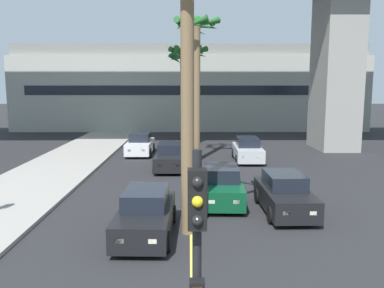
# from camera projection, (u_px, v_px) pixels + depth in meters

# --- Properties ---
(lane_stripe_center) EXTENTS (0.14, 56.00, 0.01)m
(lane_stripe_center) POSITION_uv_depth(u_px,v_px,m) (191.00, 173.00, 22.75)
(lane_stripe_center) COLOR #DBCC4C
(lane_stripe_center) RESTS_ON ground
(pier_building_backdrop) EXTENTS (38.87, 8.04, 9.32)m
(pier_building_backdrop) POSITION_uv_depth(u_px,v_px,m) (190.00, 89.00, 45.88)
(pier_building_backdrop) COLOR #ADB2A8
(pier_building_backdrop) RESTS_ON ground
(car_queue_front) EXTENTS (1.86, 4.11, 1.56)m
(car_queue_front) POSITION_uv_depth(u_px,v_px,m) (140.00, 145.00, 28.79)
(car_queue_front) COLOR white
(car_queue_front) RESTS_ON ground
(car_queue_second) EXTENTS (1.87, 4.12, 1.56)m
(car_queue_second) POSITION_uv_depth(u_px,v_px,m) (170.00, 157.00, 23.72)
(car_queue_second) COLOR black
(car_queue_second) RESTS_ON ground
(car_queue_third) EXTENTS (1.94, 4.15, 1.56)m
(car_queue_third) POSITION_uv_depth(u_px,v_px,m) (221.00, 186.00, 16.98)
(car_queue_third) COLOR #0C4728
(car_queue_third) RESTS_ON ground
(car_queue_fourth) EXTENTS (1.90, 4.14, 1.56)m
(car_queue_fourth) POSITION_uv_depth(u_px,v_px,m) (248.00, 150.00, 26.33)
(car_queue_fourth) COLOR #B7BABF
(car_queue_fourth) RESTS_ON ground
(car_queue_fifth) EXTENTS (1.89, 4.13, 1.56)m
(car_queue_fifth) POSITION_uv_depth(u_px,v_px,m) (284.00, 194.00, 15.66)
(car_queue_fifth) COLOR black
(car_queue_fifth) RESTS_ON ground
(car_queue_sixth) EXTENTS (1.92, 4.15, 1.56)m
(car_queue_sixth) POSITION_uv_depth(u_px,v_px,m) (146.00, 215.00, 13.21)
(car_queue_sixth) COLOR black
(car_queue_sixth) RESTS_ON ground
(traffic_light_median_near) EXTENTS (0.24, 0.37, 4.20)m
(traffic_light_median_near) POSITION_uv_depth(u_px,v_px,m) (197.00, 264.00, 5.08)
(traffic_light_median_near) COLOR black
(traffic_light_median_near) RESTS_ON ground
(palm_tree_near_median) EXTENTS (3.27, 3.29, 8.15)m
(palm_tree_near_median) POSITION_uv_depth(u_px,v_px,m) (188.00, 68.00, 31.61)
(palm_tree_near_median) COLOR brown
(palm_tree_near_median) RESTS_ON ground
(palm_tree_mid_median) EXTENTS (2.70, 2.67, 8.06)m
(palm_tree_mid_median) POSITION_uv_depth(u_px,v_px,m) (182.00, 71.00, 36.75)
(palm_tree_mid_median) COLOR brown
(palm_tree_mid_median) RESTS_ON ground
(palm_tree_far_median) EXTENTS (3.53, 3.61, 9.36)m
(palm_tree_far_median) POSITION_uv_depth(u_px,v_px,m) (187.00, 14.00, 12.47)
(palm_tree_far_median) COLOR brown
(palm_tree_far_median) RESTS_ON ground
(palm_tree_farthest_median) EXTENTS (3.08, 3.15, 9.37)m
(palm_tree_farthest_median) POSITION_uv_depth(u_px,v_px,m) (197.00, 51.00, 25.43)
(palm_tree_farthest_median) COLOR brown
(palm_tree_farthest_median) RESTS_ON ground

